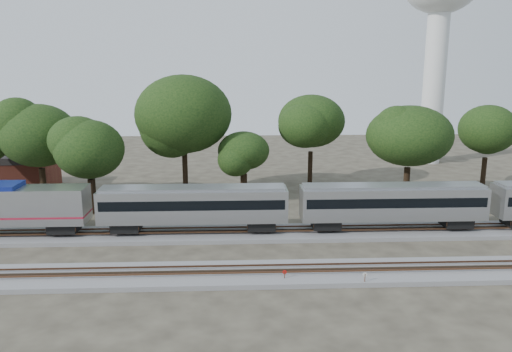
# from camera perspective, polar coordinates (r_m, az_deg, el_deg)

# --- Properties ---
(ground) EXTENTS (160.00, 160.00, 0.00)m
(ground) POSITION_cam_1_polar(r_m,az_deg,el_deg) (44.74, -0.77, -9.34)
(ground) COLOR #383328
(ground) RESTS_ON ground
(track_far) EXTENTS (160.00, 5.00, 0.73)m
(track_far) POSITION_cam_1_polar(r_m,az_deg,el_deg) (50.29, -0.98, -6.59)
(track_far) COLOR slate
(track_far) RESTS_ON ground
(track_near) EXTENTS (160.00, 5.00, 0.73)m
(track_near) POSITION_cam_1_polar(r_m,az_deg,el_deg) (40.97, -0.60, -11.15)
(track_near) COLOR slate
(track_near) RESTS_ON ground
(train) EXTENTS (115.48, 3.30, 4.87)m
(train) POSITION_cam_1_polar(r_m,az_deg,el_deg) (55.70, 25.25, -2.53)
(train) COLOR #A9ABB0
(train) RESTS_ON ground
(switch_stand_red) EXTENTS (0.34, 0.08, 1.06)m
(switch_stand_red) POSITION_cam_1_polar(r_m,az_deg,el_deg) (39.74, 3.28, -11.20)
(switch_stand_red) COLOR #512D19
(switch_stand_red) RESTS_ON ground
(switch_stand_white) EXTENTS (0.37, 0.09, 1.16)m
(switch_stand_white) POSITION_cam_1_polar(r_m,az_deg,el_deg) (39.93, 12.34, -11.27)
(switch_stand_white) COLOR #512D19
(switch_stand_white) RESTS_ON ground
(switch_lever) EXTENTS (0.58, 0.47, 0.30)m
(switch_lever) POSITION_cam_1_polar(r_m,az_deg,el_deg) (39.73, 6.15, -12.10)
(switch_lever) COLOR #512D19
(switch_lever) RESTS_ON ground
(water_tower) EXTENTS (12.96, 12.96, 35.88)m
(water_tower) POSITION_cam_1_polar(r_m,az_deg,el_deg) (92.26, 20.29, 17.92)
(water_tower) COLOR silver
(water_tower) RESTS_ON ground
(brick_building) EXTENTS (10.19, 7.23, 4.87)m
(brick_building) POSITION_cam_1_polar(r_m,az_deg,el_deg) (76.16, -25.75, 0.49)
(brick_building) COLOR brown
(brick_building) RESTS_ON ground
(tree_1) EXTENTS (8.71, 8.71, 12.28)m
(tree_1) POSITION_cam_1_polar(r_m,az_deg,el_deg) (64.56, -23.58, 4.24)
(tree_1) COLOR black
(tree_1) RESTS_ON ground
(tree_2) EXTENTS (7.60, 7.60, 10.71)m
(tree_2) POSITION_cam_1_polar(r_m,az_deg,el_deg) (59.14, -18.53, 2.89)
(tree_2) COLOR black
(tree_2) RESTS_ON ground
(tree_3) EXTENTS (10.96, 10.96, 15.45)m
(tree_3) POSITION_cam_1_polar(r_m,az_deg,el_deg) (62.84, -8.30, 6.99)
(tree_3) COLOR black
(tree_3) RESTS_ON ground
(tree_4) EXTENTS (6.49, 6.49, 9.14)m
(tree_4) POSITION_cam_1_polar(r_m,az_deg,el_deg) (61.76, -1.42, 2.89)
(tree_4) COLOR black
(tree_4) RESTS_ON ground
(tree_5) EXTENTS (9.39, 9.39, 13.24)m
(tree_5) POSITION_cam_1_polar(r_m,az_deg,el_deg) (69.29, 6.33, 6.26)
(tree_5) COLOR black
(tree_5) RESTS_ON ground
(tree_6) EXTENTS (8.55, 8.55, 12.06)m
(tree_6) POSITION_cam_1_polar(r_m,az_deg,el_deg) (62.88, 17.14, 4.39)
(tree_6) COLOR black
(tree_6) RESTS_ON ground
(tree_7) EXTENTS (8.49, 8.49, 11.97)m
(tree_7) POSITION_cam_1_polar(r_m,az_deg,el_deg) (73.85, 24.97, 4.86)
(tree_7) COLOR black
(tree_7) RESTS_ON ground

